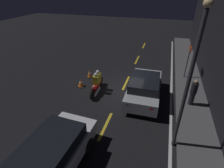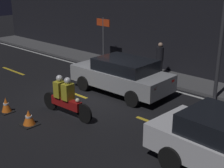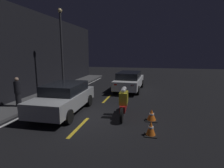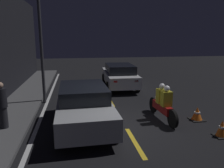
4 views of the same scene
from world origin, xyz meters
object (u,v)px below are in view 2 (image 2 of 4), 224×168
traffic_cone_near (6,105)px  traffic_cone_mid (29,118)px  shop_sign (103,31)px  street_lamp (224,15)px  pedestrian (160,59)px  hatchback_silver (122,75)px  motorcycle (65,97)px

traffic_cone_near → traffic_cone_mid: (1.45, -0.02, -0.02)m
traffic_cone_mid → shop_sign: 7.68m
shop_sign → street_lamp: street_lamp is taller
pedestrian → hatchback_silver: bearing=-89.5°
traffic_cone_mid → pedestrian: (0.17, 6.92, 0.66)m
motorcycle → shop_sign: size_ratio=0.97×
hatchback_silver → traffic_cone_near: (-1.64, -4.24, -0.50)m
shop_sign → street_lamp: bearing=-6.3°
traffic_cone_near → hatchback_silver: bearing=68.9°
hatchback_silver → motorcycle: hatchback_silver is taller
pedestrian → shop_sign: bearing=-177.1°
traffic_cone_near → shop_sign: size_ratio=0.23×
motorcycle → traffic_cone_near: size_ratio=4.30×
hatchback_silver → street_lamp: 4.40m
street_lamp → traffic_cone_mid: bearing=-119.4°
hatchback_silver → shop_sign: shop_sign is taller
hatchback_silver → traffic_cone_mid: size_ratio=8.19×
hatchback_silver → pedestrian: size_ratio=2.70×
pedestrian → shop_sign: (-3.48, -0.17, 0.90)m
shop_sign → hatchback_silver: bearing=-35.4°
shop_sign → motorcycle: bearing=-56.9°
pedestrian → traffic_cone_near: bearing=-103.2°
hatchback_silver → pedestrian: pedestrian is taller
hatchback_silver → street_lamp: bearing=-152.5°
street_lamp → pedestrian: bearing=164.1°
pedestrian → shop_sign: size_ratio=0.65×
shop_sign → street_lamp: 6.88m
traffic_cone_near → shop_sign: shop_sign is taller
traffic_cone_mid → pedestrian: size_ratio=0.33×
hatchback_silver → traffic_cone_near: hatchback_silver is taller
traffic_cone_near → pedestrian: (1.62, 6.90, 0.65)m
traffic_cone_mid → shop_sign: size_ratio=0.21×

